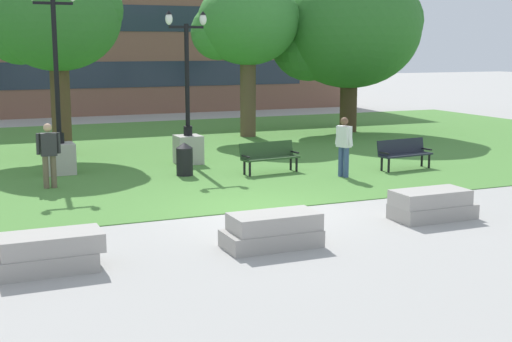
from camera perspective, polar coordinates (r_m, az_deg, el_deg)
The scene contains 16 objects.
ground_plane at distance 16.28m, azimuth 0.40°, elevation -3.21°, with size 140.00×140.00×0.00m, color #A3A09B.
grass_lawn at distance 25.60m, azimuth -8.66°, elevation 1.53°, with size 40.00×20.00×0.02m, color #4C8438.
concrete_block_center at distance 12.43m, azimuth -16.47°, elevation -6.33°, with size 1.92×0.90×0.64m.
concrete_block_left at distance 13.35m, azimuth 1.35°, elevation -4.80°, with size 1.80×0.90×0.64m.
concrete_block_right at distance 15.94m, azimuth 13.87°, elevation -2.65°, with size 1.80×0.90×0.64m.
park_bench_near_left at distance 21.00m, azimuth 1.05°, elevation 1.27°, with size 1.85×0.73×0.90m.
park_bench_near_right at distance 22.10m, azimuth 11.73°, elevation 1.50°, with size 1.85×0.73×0.90m.
lamp_post_center at distance 22.67m, azimuth -5.46°, elevation 3.04°, with size 1.32×0.80×4.77m.
lamp_post_right at distance 21.49m, azimuth -15.46°, elevation 2.63°, with size 1.32×0.80×5.38m.
tree_near_left at distance 29.42m, azimuth -0.76°, elevation 11.67°, with size 4.29×4.09×6.40m.
tree_far_left at distance 31.30m, azimuth 7.39°, elevation 11.17°, with size 6.36×6.06×7.05m.
tree_near_right at distance 25.16m, azimuth -15.78°, elevation 11.63°, with size 4.49×4.27×6.49m.
trash_bin at distance 20.64m, azimuth -5.74°, elevation 0.97°, with size 0.49×0.49×0.96m.
person_bystander_near_lawn at distance 20.39m, azimuth 7.05°, elevation 2.20°, with size 0.36×0.61×1.71m.
person_bystander_far_lawn at distance 19.40m, azimuth -16.25°, elevation 1.48°, with size 0.63×0.25×1.71m.
building_facade_distant at distance 39.94m, azimuth -11.38°, elevation 11.88°, with size 29.41×1.03×10.39m.
Camera 1 is at (-6.39, -14.51, 3.70)m, focal length 50.00 mm.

